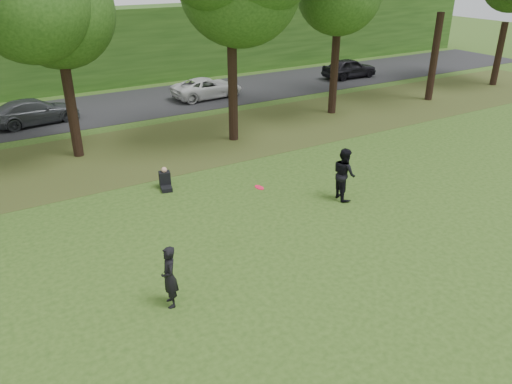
{
  "coord_description": "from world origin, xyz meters",
  "views": [
    {
      "loc": [
        -6.87,
        -8.08,
        8.02
      ],
      "look_at": [
        0.43,
        4.18,
        1.3
      ],
      "focal_mm": 35.0,
      "sensor_mm": 36.0,
      "label": 1
    }
  ],
  "objects_px": {
    "player_left": "(169,277)",
    "seated_person": "(165,181)",
    "frisbee": "(259,187)",
    "player_right": "(344,174)"
  },
  "relations": [
    {
      "from": "player_right",
      "to": "frisbee",
      "type": "relative_size",
      "value": 6.4
    },
    {
      "from": "player_left",
      "to": "seated_person",
      "type": "bearing_deg",
      "value": 169.6
    },
    {
      "from": "player_left",
      "to": "frisbee",
      "type": "distance_m",
      "value": 3.62
    },
    {
      "from": "player_right",
      "to": "frisbee",
      "type": "distance_m",
      "value": 4.95
    },
    {
      "from": "player_left",
      "to": "seated_person",
      "type": "distance_m",
      "value": 7.24
    },
    {
      "from": "player_left",
      "to": "frisbee",
      "type": "bearing_deg",
      "value": 117.45
    },
    {
      "from": "player_left",
      "to": "seated_person",
      "type": "relative_size",
      "value": 2.01
    },
    {
      "from": "frisbee",
      "to": "seated_person",
      "type": "xyz_separation_m",
      "value": [
        -0.73,
        5.75,
        -1.81
      ]
    },
    {
      "from": "player_left",
      "to": "player_right",
      "type": "xyz_separation_m",
      "value": [
        7.77,
        2.62,
        0.13
      ]
    },
    {
      "from": "player_left",
      "to": "frisbee",
      "type": "relative_size",
      "value": 5.53
    }
  ]
}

